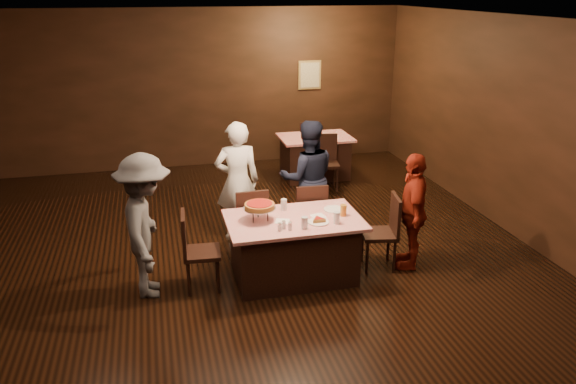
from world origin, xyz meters
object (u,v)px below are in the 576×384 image
object	(u,v)px
diner_red_shirt	(412,211)
diner_grey_knit	(146,226)
chair_far_right	(309,215)
glass_amber	(343,210)
glass_front_left	(305,223)
pizza_stand	(260,206)
main_table	(294,248)
chair_back_near	(326,163)
plate_empty	(334,209)
diner_white_jacket	(237,182)
glass_back	(284,205)
chair_end_right	(379,232)
glass_front_right	(337,218)
chair_end_left	(202,251)
chair_far_left	(250,221)
chair_back_far	(306,144)
diner_navy_hoodie	(308,178)
back_table	(315,157)

from	to	relation	value
diner_red_shirt	diner_grey_knit	bearing A→B (deg)	-71.30
chair_far_right	diner_grey_knit	xyz separation A→B (m)	(-2.10, -0.72, 0.36)
glass_amber	glass_front_left	bearing A→B (deg)	-155.56
diner_grey_knit	pizza_stand	size ratio (longest dim) A/B	4.41
diner_red_shirt	main_table	bearing A→B (deg)	-71.88
chair_back_near	plate_empty	world-z (taller)	chair_back_near
diner_white_jacket	glass_back	distance (m)	1.07
diner_red_shirt	pizza_stand	xyz separation A→B (m)	(-1.90, 0.10, 0.21)
chair_end_right	glass_front_right	distance (m)	0.79
chair_far_right	diner_red_shirt	size ratio (longest dim) A/B	0.64
chair_far_right	chair_end_left	xyz separation A→B (m)	(-1.50, -0.75, 0.00)
glass_front_left	glass_front_right	xyz separation A→B (m)	(0.40, 0.05, 0.00)
chair_far_left	diner_red_shirt	size ratio (longest dim) A/B	0.64
glass_amber	plate_empty	bearing A→B (deg)	104.04
chair_back_near	chair_back_far	bearing A→B (deg)	98.82
diner_grey_knit	plate_empty	distance (m)	2.25
chair_far_left	glass_front_right	size ratio (longest dim) A/B	6.79
chair_end_right	diner_white_jacket	distance (m)	2.06
diner_red_shirt	chair_end_left	bearing A→B (deg)	-71.03
main_table	chair_back_near	size ratio (longest dim) A/B	1.68
chair_far_left	chair_far_right	bearing A→B (deg)	177.97
chair_back_near	diner_grey_knit	world-z (taller)	diner_grey_knit
chair_far_right	diner_grey_knit	size ratio (longest dim) A/B	0.57
diner_navy_hoodie	back_table	bearing A→B (deg)	-103.02
main_table	diner_white_jacket	xyz separation A→B (m)	(-0.47, 1.29, 0.46)
chair_far_left	chair_end_left	xyz separation A→B (m)	(-0.70, -0.75, 0.00)
diner_grey_knit	pizza_stand	bearing A→B (deg)	-86.36
pizza_stand	glass_amber	xyz separation A→B (m)	(1.00, -0.10, -0.11)
chair_end_right	diner_white_jacket	size ratio (longest dim) A/B	0.56
chair_end_right	diner_grey_knit	distance (m)	2.82
pizza_stand	back_table	bearing A→B (deg)	64.16
diner_navy_hoodie	plate_empty	distance (m)	1.09
chair_far_right	diner_red_shirt	bearing A→B (deg)	147.25
glass_front_left	chair_back_far	bearing A→B (deg)	74.18
chair_far_right	chair_end_right	size ratio (longest dim) A/B	1.00
chair_far_left	glass_front_left	xyz separation A→B (m)	(0.45, -1.05, 0.37)
chair_end_right	main_table	bearing A→B (deg)	-79.29
chair_far_right	diner_navy_hoodie	bearing A→B (deg)	-100.49
back_table	chair_end_left	bearing A→B (deg)	-123.84
main_table	chair_end_left	distance (m)	1.10
chair_far_left	chair_back_far	size ratio (longest dim) A/B	1.00
back_table	glass_amber	distance (m)	3.78
diner_grey_knit	diner_red_shirt	size ratio (longest dim) A/B	1.13
chair_far_right	diner_grey_knit	distance (m)	2.25
back_table	glass_front_right	xyz separation A→B (m)	(-0.88, -3.88, 0.46)
chair_end_left	glass_back	bearing A→B (deg)	-70.26
diner_white_jacket	glass_front_right	bearing A→B (deg)	121.75
chair_far_left	pizza_stand	world-z (taller)	pizza_stand
diner_navy_hoodie	main_table	bearing A→B (deg)	73.00
chair_end_right	diner_red_shirt	xyz separation A→B (m)	(0.40, -0.05, 0.27)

